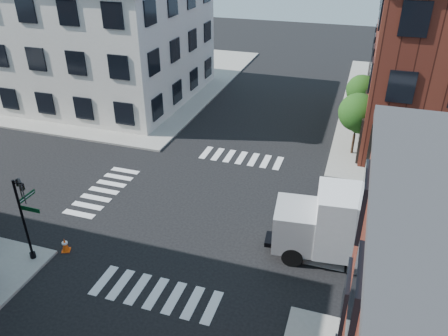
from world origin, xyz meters
TOP-DOWN VIEW (x-y plane):
  - ground at (0.00, 0.00)m, footprint 120.00×120.00m
  - sidewalk_nw at (-21.00, 21.00)m, footprint 30.00×30.00m
  - building_nw at (-19.00, 16.00)m, footprint 22.00×16.00m
  - tree_near at (7.56, 9.98)m, footprint 2.69×2.69m
  - tree_far at (7.56, 15.98)m, footprint 2.43×2.43m
  - signal_pole at (-6.72, -6.68)m, footprint 1.29×1.24m
  - box_truck at (8.58, -1.75)m, footprint 8.54×3.35m
  - traffic_cone at (-5.70, -5.70)m, footprint 0.54×0.54m

SIDE VIEW (x-z plane):
  - ground at x=0.00m, z-range 0.00..0.00m
  - sidewalk_nw at x=-21.00m, z-range 0.00..0.15m
  - traffic_cone at x=-5.70m, z-range -0.01..0.74m
  - box_truck at x=8.58m, z-range 0.08..3.86m
  - signal_pole at x=-6.72m, z-range 0.56..5.16m
  - tree_far at x=7.56m, z-range 0.84..4.91m
  - tree_near at x=7.56m, z-range 0.91..5.41m
  - building_nw at x=-19.00m, z-range 0.00..11.00m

